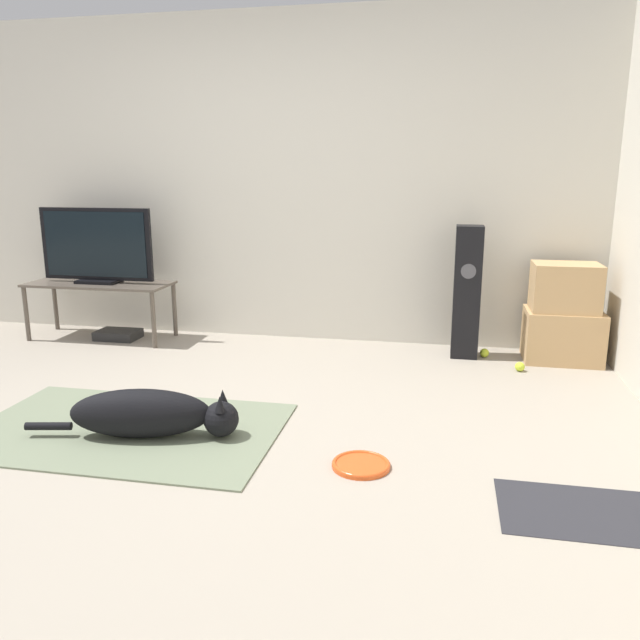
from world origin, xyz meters
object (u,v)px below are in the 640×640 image
(frisbee, at_px, (361,464))
(game_console, at_px, (118,335))
(tv_stand, at_px, (100,289))
(cardboard_box_lower, at_px, (562,336))
(dog, at_px, (151,414))
(tv, at_px, (96,246))
(floor_speaker, at_px, (467,292))
(tennis_ball_by_boxes, at_px, (484,353))
(cardboard_box_upper, at_px, (565,287))
(tennis_ball_near_speaker, at_px, (520,367))

(frisbee, xyz_separation_m, game_console, (-2.28, 1.89, 0.02))
(tv_stand, bearing_deg, cardboard_box_lower, 1.22)
(dog, height_order, game_console, dog)
(cardboard_box_lower, height_order, tv, tv)
(cardboard_box_lower, xyz_separation_m, floor_speaker, (-0.69, -0.02, 0.30))
(floor_speaker, bearing_deg, cardboard_box_lower, 1.74)
(tennis_ball_by_boxes, bearing_deg, cardboard_box_lower, 2.53)
(cardboard_box_upper, relative_size, tv, 0.48)
(dog, bearing_deg, game_console, 123.40)
(frisbee, height_order, tv_stand, tv_stand)
(cardboard_box_lower, height_order, tennis_ball_near_speaker, cardboard_box_lower)
(dog, bearing_deg, tennis_ball_by_boxes, 46.15)
(floor_speaker, height_order, tv_stand, floor_speaker)
(cardboard_box_lower, bearing_deg, tennis_ball_by_boxes, -177.47)
(game_console, bearing_deg, floor_speaker, 1.17)
(cardboard_box_upper, distance_m, floor_speaker, 0.68)
(cardboard_box_upper, bearing_deg, tv_stand, -178.98)
(cardboard_box_lower, relative_size, cardboard_box_upper, 1.16)
(floor_speaker, distance_m, tv, 2.94)
(dog, height_order, tennis_ball_by_boxes, dog)
(cardboard_box_lower, distance_m, game_console, 3.49)
(cardboard_box_upper, height_order, tennis_ball_by_boxes, cardboard_box_upper)
(cardboard_box_lower, distance_m, tv, 3.66)
(tennis_ball_near_speaker, bearing_deg, game_console, 175.57)
(tennis_ball_near_speaker, bearing_deg, tennis_ball_by_boxes, 126.51)
(cardboard_box_lower, relative_size, game_console, 1.57)
(cardboard_box_lower, xyz_separation_m, tennis_ball_near_speaker, (-0.32, -0.32, -0.15))
(tennis_ball_near_speaker, distance_m, game_console, 3.17)
(floor_speaker, height_order, game_console, floor_speaker)
(cardboard_box_lower, relative_size, tv, 0.56)
(cardboard_box_upper, distance_m, tv, 3.61)
(tv, bearing_deg, frisbee, -38.17)
(cardboard_box_upper, distance_m, tennis_ball_near_speaker, 0.67)
(dog, xyz_separation_m, tv_stand, (-1.31, 1.78, 0.28))
(tennis_ball_near_speaker, bearing_deg, floor_speaker, 141.03)
(cardboard_box_lower, height_order, floor_speaker, floor_speaker)
(cardboard_box_upper, height_order, game_console, cardboard_box_upper)
(tennis_ball_near_speaker, bearing_deg, tv, 175.67)
(tv_stand, bearing_deg, tennis_ball_by_boxes, 0.98)
(tv, relative_size, game_console, 2.79)
(cardboard_box_lower, bearing_deg, tennis_ball_near_speaker, -134.61)
(tennis_ball_near_speaker, xyz_separation_m, game_console, (-3.16, 0.25, 0.00))
(floor_speaker, bearing_deg, dog, -131.24)
(cardboard_box_upper, bearing_deg, tennis_ball_by_boxes, -178.74)
(dog, relative_size, tennis_ball_by_boxes, 16.43)
(dog, bearing_deg, floor_speaker, 48.76)
(cardboard_box_upper, bearing_deg, dog, -141.12)
(frisbee, bearing_deg, tv_stand, 141.88)
(tv, height_order, tennis_ball_by_boxes, tv)
(cardboard_box_lower, xyz_separation_m, tv, (-3.62, -0.07, 0.57))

